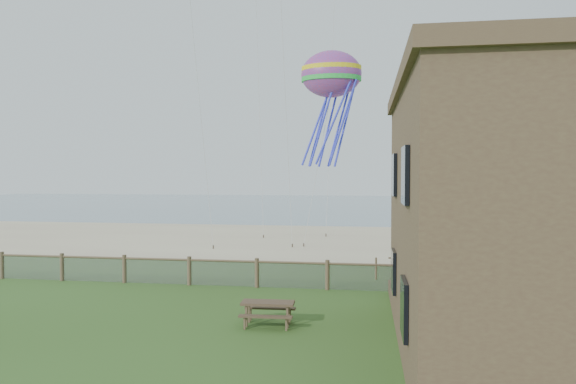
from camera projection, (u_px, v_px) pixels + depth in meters
ground at (216, 330)px, 15.90m from camera, size 160.00×160.00×0.00m
sand_beach at (303, 240)px, 37.64m from camera, size 72.00×20.00×0.02m
ocean at (337, 205)px, 81.11m from camera, size 160.00×68.00×0.02m
chainlink_fence at (257, 275)px, 21.81m from camera, size 36.20×0.20×1.25m
picnic_table at (268, 314)px, 16.36m from camera, size 1.73×1.33×0.71m
octopus_kite at (331, 106)px, 30.52m from camera, size 3.99×3.15×7.36m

